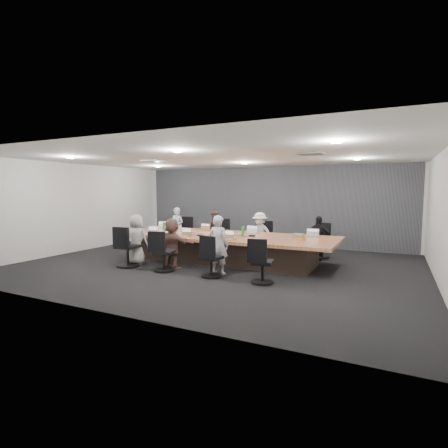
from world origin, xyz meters
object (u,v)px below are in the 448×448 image
at_px(chair_5, 164,255).
at_px(person_6, 218,245).
at_px(snack_packet, 300,240).
at_px(laptop_1, 208,230).
at_px(mug_brown, 142,230).
at_px(laptop_5, 184,236).
at_px(laptop_6, 228,239).
at_px(chair_4, 128,250).
at_px(laptop_3, 314,236).
at_px(bottle_green_right, 243,231).
at_px(bottle_clear, 180,229).
at_px(conference_table, 226,247).
at_px(person_5, 172,243).
at_px(chair_6, 211,261).
at_px(bottle_green_left, 164,226).
at_px(laptop_0, 167,228).
at_px(chair_1, 221,237).
at_px(person_3, 318,238).
at_px(chair_2, 264,240).
at_px(person_1, 216,231).
at_px(chair_0, 182,234).
at_px(person_2, 260,234).
at_px(chair_7, 262,266).
at_px(laptop_4, 150,234).
at_px(person_0, 177,228).
at_px(stapler, 222,235).
at_px(canvas_bag, 299,237).
at_px(person_4, 137,239).
at_px(laptop_2, 253,232).
at_px(chair_3, 320,244).

bearing_deg(chair_5, person_6, 0.60).
height_order(person_6, snack_packet, person_6).
relative_size(laptop_1, mug_brown, 2.76).
relative_size(laptop_5, laptop_6, 1.07).
xyz_separation_m(chair_4, laptop_3, (4.20, 2.50, 0.31)).
height_order(bottle_green_right, bottle_clear, bottle_green_right).
bearing_deg(laptop_3, conference_table, 17.82).
distance_m(laptop_1, person_5, 2.16).
height_order(chair_6, laptop_6, laptop_6).
height_order(person_5, bottle_green_left, person_5).
xyz_separation_m(laptop_5, bottle_clear, (-0.56, 0.68, 0.11)).
bearing_deg(laptop_0, chair_1, -162.87).
relative_size(chair_4, laptop_1, 2.74).
height_order(person_3, mug_brown, person_3).
relative_size(chair_2, chair_5, 1.02).
height_order(laptop_0, person_1, person_1).
height_order(chair_4, person_6, person_6).
xyz_separation_m(chair_0, person_2, (3.01, -0.35, 0.22)).
xyz_separation_m(chair_0, bottle_green_left, (0.37, -1.59, 0.44)).
relative_size(chair_7, laptop_4, 2.44).
distance_m(person_0, stapler, 3.02).
distance_m(person_6, mug_brown, 3.19).
relative_size(chair_4, bottle_clear, 3.74).
xyz_separation_m(chair_0, chair_1, (1.50, 0.00, -0.02)).
bearing_deg(canvas_bag, person_3, 80.28).
height_order(chair_7, person_3, person_3).
bearing_deg(laptop_0, chair_7, 135.36).
height_order(chair_6, mug_brown, mug_brown).
bearing_deg(chair_0, stapler, 130.22).
bearing_deg(chair_1, mug_brown, 53.44).
bearing_deg(mug_brown, person_4, -57.85).
height_order(chair_4, person_0, person_0).
relative_size(chair_5, mug_brown, 6.76).
distance_m(chair_4, laptop_5, 1.48).
bearing_deg(chair_0, laptop_2, 151.60).
height_order(chair_2, chair_6, chair_2).
xyz_separation_m(person_0, person_4, (0.54, -2.70, -0.03)).
distance_m(person_1, bottle_green_left, 1.69).
distance_m(laptop_1, laptop_3, 3.24).
distance_m(person_0, bottle_green_left, 1.30).
relative_size(person_6, laptop_6, 4.59).
height_order(chair_0, laptop_1, chair_0).
xyz_separation_m(laptop_6, mug_brown, (-3.04, 0.42, 0.05)).
bearing_deg(canvas_bag, bottle_green_left, 178.83).
height_order(person_0, person_3, person_0).
bearing_deg(bottle_green_left, laptop_3, 8.94).
height_order(chair_1, chair_3, chair_1).
bearing_deg(bottle_clear, chair_1, 78.03).
xyz_separation_m(laptop_1, person_6, (1.47, -2.15, -0.06)).
height_order(chair_1, laptop_3, chair_1).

